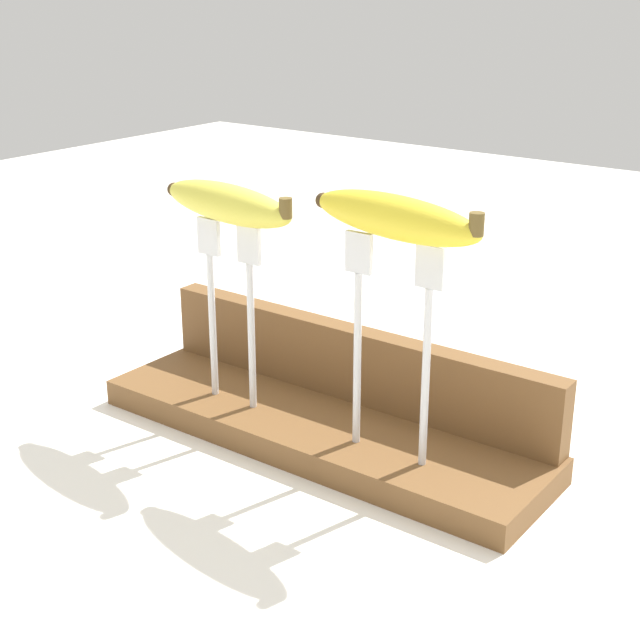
# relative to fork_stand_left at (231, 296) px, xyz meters

# --- Properties ---
(ground_plane) EXTENTS (3.00, 3.00, 0.00)m
(ground_plane) POSITION_rel_fork_stand_left_xyz_m (0.09, 0.02, -0.14)
(ground_plane) COLOR white
(wooden_board) EXTENTS (0.46, 0.14, 0.03)m
(wooden_board) POSITION_rel_fork_stand_left_xyz_m (0.09, 0.02, -0.12)
(wooden_board) COLOR brown
(wooden_board) RESTS_ON ground
(board_backstop) EXTENTS (0.45, 0.02, 0.07)m
(board_backstop) POSITION_rel_fork_stand_left_xyz_m (0.09, 0.08, -0.07)
(board_backstop) COLOR brown
(board_backstop) RESTS_ON wooden_board
(fork_stand_left) EXTENTS (0.08, 0.01, 0.18)m
(fork_stand_left) POSITION_rel_fork_stand_left_xyz_m (0.00, 0.00, 0.00)
(fork_stand_left) COLOR silver
(fork_stand_left) RESTS_ON wooden_board
(fork_stand_right) EXTENTS (0.10, 0.01, 0.20)m
(fork_stand_right) POSITION_rel_fork_stand_left_xyz_m (0.18, 0.00, 0.01)
(fork_stand_right) COLOR silver
(fork_stand_right) RESTS_ON wooden_board
(banana_raised_left) EXTENTS (0.18, 0.06, 0.04)m
(banana_raised_left) POSITION_rel_fork_stand_left_xyz_m (-0.00, 0.00, 0.09)
(banana_raised_left) COLOR #DBD147
(banana_raised_left) RESTS_ON fork_stand_left
(banana_raised_right) EXTENTS (0.18, 0.06, 0.04)m
(banana_raised_right) POSITION_rel_fork_stand_left_xyz_m (0.18, 0.00, 0.11)
(banana_raised_right) COLOR yellow
(banana_raised_right) RESTS_ON fork_stand_right
(fork_fallen_far) EXTENTS (0.17, 0.07, 0.01)m
(fork_fallen_far) POSITION_rel_fork_stand_left_xyz_m (0.03, 0.12, -0.13)
(fork_fallen_far) COLOR silver
(fork_fallen_far) RESTS_ON ground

